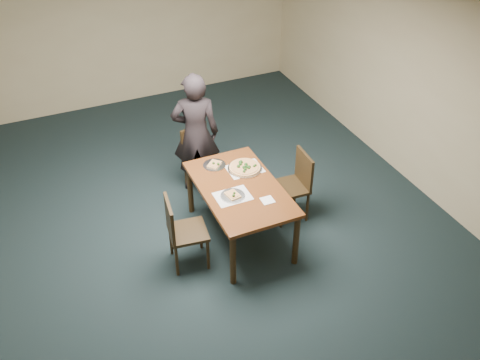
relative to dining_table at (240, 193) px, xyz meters
name	(u,v)px	position (x,y,z in m)	size (l,w,h in m)	color
ground	(212,238)	(-0.34, 0.08, -0.66)	(8.00, 8.00, 0.00)	black
room_shell	(207,115)	(-0.34, 0.08, 1.08)	(8.00, 8.00, 8.00)	tan
dining_table	(240,193)	(0.00, 0.00, 0.00)	(0.90, 1.50, 0.75)	#502510
chair_far	(200,154)	(-0.07, 1.17, -0.14)	(0.54, 0.54, 0.91)	black
chair_left	(181,229)	(-0.79, -0.16, -0.14)	(0.47, 0.47, 0.91)	black
chair_right	(295,182)	(0.80, 0.10, -0.14)	(0.44, 0.44, 0.91)	black
diner	(196,134)	(-0.12, 1.17, 0.19)	(0.62, 0.41, 1.70)	black
placemat_main	(245,169)	(0.20, 0.31, 0.09)	(0.42, 0.32, 0.00)	white
placemat_near	(233,196)	(-0.15, -0.13, 0.09)	(0.40, 0.30, 0.00)	white
pizza_pan	(245,167)	(0.20, 0.31, 0.12)	(0.42, 0.42, 0.08)	silver
slice_plate_near	(233,195)	(-0.15, -0.13, 0.11)	(0.28, 0.28, 0.06)	silver
slice_plate_far	(214,165)	(-0.11, 0.53, 0.10)	(0.28, 0.28, 0.06)	silver
napkin	(267,200)	(0.18, -0.36, 0.09)	(0.14, 0.14, 0.01)	white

